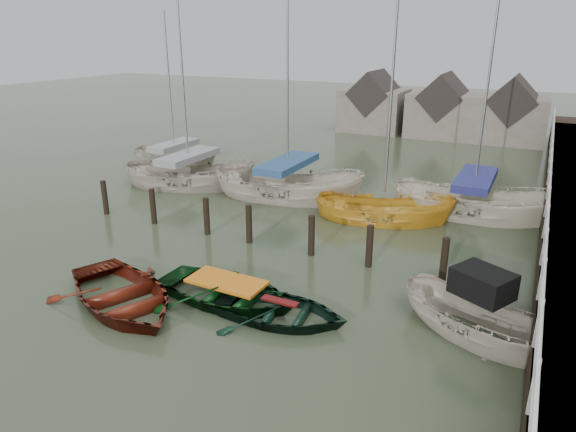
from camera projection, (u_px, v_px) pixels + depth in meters
The scene contains 12 objects.
ground at pixel (233, 285), 15.19m from camera, with size 120.00×120.00×0.00m, color #313C26.
mooring_pilings at pixel (251, 230), 18.01m from camera, with size 13.72×0.22×1.80m.
far_sheds at pixel (440, 109), 36.07m from camera, with size 14.00×4.08×4.39m.
rowboat_red at pixel (123, 306), 14.00m from camera, with size 3.26×4.56×0.94m, color #55180C.
rowboat_green at pixel (228, 301), 14.26m from camera, with size 2.97×4.16×0.86m, color black.
rowboat_dkgreen at pixel (280, 319), 13.37m from camera, with size 2.55×3.58×0.74m, color black.
motorboat at pixel (475, 334), 12.56m from camera, with size 4.49×3.37×2.53m.
sailboat_a at pixel (190, 185), 24.72m from camera, with size 6.85×4.38×10.22m.
sailboat_b at pixel (288, 197), 23.03m from camera, with size 7.24×3.57×10.93m.
sailboat_c at pixel (383, 220), 20.33m from camera, with size 5.76×3.24×10.70m.
sailboat_d at pixel (471, 214), 20.85m from camera, with size 6.67×2.60×11.63m.
sailboat_e at pixel (176, 168), 27.82m from camera, with size 5.80×2.66×9.15m.
Camera 1 is at (7.54, -11.42, 7.09)m, focal length 32.00 mm.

